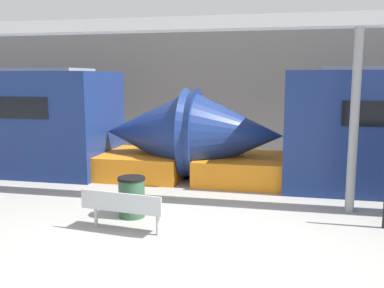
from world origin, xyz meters
TOP-DOWN VIEW (x-y plane):
  - ground_plane at (0.00, 0.00)m, footprint 60.00×60.00m
  - station_wall at (0.00, 10.22)m, footprint 56.00×0.20m
  - bench_near at (-1.21, 0.79)m, footprint 1.72×0.66m
  - trash_bin at (-1.39, 1.69)m, footprint 0.58×0.58m
  - support_column_near at (3.17, 3.01)m, footprint 0.19×0.19m
  - canopy_beam at (3.17, 3.01)m, footprint 28.00×0.60m

SIDE VIEW (x-z plane):
  - ground_plane at x=0.00m, z-range 0.00..0.00m
  - trash_bin at x=-1.39m, z-range 0.00..0.86m
  - bench_near at x=-1.21m, z-range 0.10..0.91m
  - support_column_near at x=3.17m, z-range 0.00..3.96m
  - station_wall at x=0.00m, z-range 0.00..5.00m
  - canopy_beam at x=3.17m, z-range 3.96..4.24m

